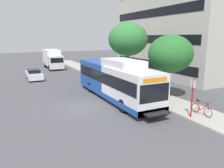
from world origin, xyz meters
TOP-DOWN VIEW (x-y plane):
  - ground_plane at (0.00, 8.00)m, footprint 120.00×120.00m
  - sidewalk_curb at (7.00, 6.00)m, footprint 3.00×56.00m
  - transit_bus at (3.50, 0.92)m, footprint 2.58×12.25m
  - bus_stop_sign_pole at (5.85, -5.77)m, footprint 0.10×0.36m
  - bicycle_parked at (6.85, -5.77)m, footprint 0.52×1.76m
  - street_tree_near_stop at (7.96, -1.00)m, footprint 3.89×3.89m
  - street_tree_mid_block at (8.03, 6.53)m, footprint 4.59×4.59m
  - parked_car_far_lane at (-1.88, 13.80)m, footprint 1.80×4.50m
  - box_truck_background at (2.42, 23.06)m, footprint 2.32×7.01m
  - lattice_comm_tower at (24.62, 25.23)m, footprint 1.10×1.10m

SIDE VIEW (x-z plane):
  - ground_plane at x=0.00m, z-range 0.00..0.00m
  - sidewalk_curb at x=7.00m, z-range 0.00..0.14m
  - bicycle_parked at x=6.85m, z-range 0.05..1.07m
  - parked_car_far_lane at x=-1.88m, z-range 0.00..1.33m
  - bus_stop_sign_pole at x=5.85m, z-range 0.35..2.95m
  - transit_bus at x=3.50m, z-range -0.12..3.53m
  - box_truck_background at x=2.42m, z-range 0.12..3.37m
  - street_tree_near_stop at x=7.96m, z-range 1.24..6.76m
  - street_tree_mid_block at x=8.03m, z-range 1.68..8.68m
  - lattice_comm_tower at x=24.62m, z-range -4.60..22.60m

